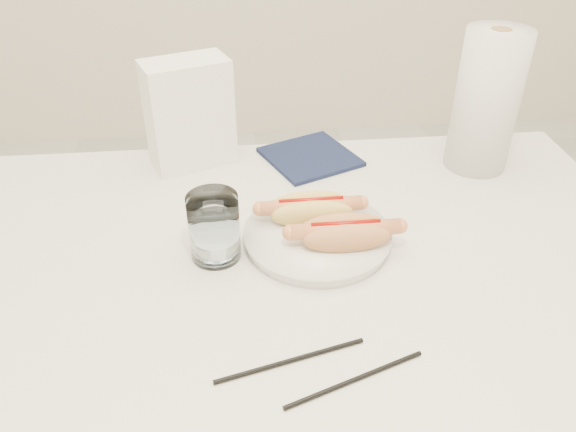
{
  "coord_description": "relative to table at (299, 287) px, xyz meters",
  "views": [
    {
      "loc": [
        -0.09,
        -0.7,
        1.31
      ],
      "look_at": [
        -0.02,
        0.02,
        0.82
      ],
      "focal_mm": 35.37,
      "sensor_mm": 36.0,
      "label": 1
    }
  ],
  "objects": [
    {
      "name": "chopstick_near",
      "position": [
        -0.04,
        -0.21,
        0.06
      ],
      "size": [
        0.2,
        0.06,
        0.01
      ],
      "primitive_type": "cylinder",
      "rotation": [
        0.0,
        1.57,
        0.25
      ],
      "color": "black",
      "rests_on": "table"
    },
    {
      "name": "table",
      "position": [
        0.0,
        0.0,
        0.0
      ],
      "size": [
        1.2,
        0.8,
        0.75
      ],
      "color": "silver",
      "rests_on": "ground"
    },
    {
      "name": "napkin_box",
      "position": [
        -0.18,
        0.34,
        0.17
      ],
      "size": [
        0.18,
        0.14,
        0.21
      ],
      "primitive_type": "cube",
      "rotation": [
        0.0,
        0.0,
        0.36
      ],
      "color": "white",
      "rests_on": "table"
    },
    {
      "name": "paper_towel_roll",
      "position": [
        0.39,
        0.27,
        0.2
      ],
      "size": [
        0.16,
        0.16,
        0.27
      ],
      "primitive_type": "cylinder",
      "rotation": [
        0.0,
        0.0,
        -0.39
      ],
      "color": "silver",
      "rests_on": "table"
    },
    {
      "name": "plate",
      "position": [
        0.03,
        0.04,
        0.07
      ],
      "size": [
        0.3,
        0.3,
        0.02
      ],
      "primitive_type": "cylinder",
      "rotation": [
        0.0,
        0.0,
        0.4
      ],
      "color": "white",
      "rests_on": "table"
    },
    {
      "name": "water_glass",
      "position": [
        -0.13,
        0.02,
        0.11
      ],
      "size": [
        0.08,
        0.08,
        0.11
      ],
      "primitive_type": "cylinder",
      "color": "white",
      "rests_on": "table"
    },
    {
      "name": "navy_napkin",
      "position": [
        0.06,
        0.33,
        0.06
      ],
      "size": [
        0.22,
        0.22,
        0.01
      ],
      "primitive_type": "cube",
      "rotation": [
        0.0,
        0.0,
        0.41
      ],
      "color": "#111837",
      "rests_on": "table"
    },
    {
      "name": "hotdog_left",
      "position": [
        0.03,
        0.08,
        0.1
      ],
      "size": [
        0.17,
        0.07,
        0.05
      ],
      "rotation": [
        0.0,
        0.0,
        0.01
      ],
      "color": "#F0CA60",
      "rests_on": "plate"
    },
    {
      "name": "chopstick_far",
      "position": [
        0.04,
        -0.25,
        0.06
      ],
      "size": [
        0.19,
        0.07,
        0.01
      ],
      "primitive_type": "cylinder",
      "rotation": [
        0.0,
        1.57,
        0.35
      ],
      "color": "black",
      "rests_on": "table"
    },
    {
      "name": "hotdog_right",
      "position": [
        0.07,
        0.01,
        0.1
      ],
      "size": [
        0.17,
        0.07,
        0.05
      ],
      "rotation": [
        0.0,
        0.0,
        0.0
      ],
      "color": "tan",
      "rests_on": "plate"
    }
  ]
}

